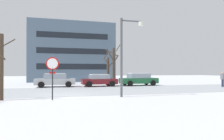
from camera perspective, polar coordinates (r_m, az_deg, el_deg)
ground_plane at (r=14.17m, az=-12.97°, el=-7.30°), size 120.00×120.00×0.00m
road_surface at (r=17.15m, az=-13.19°, el=-6.08°), size 80.00×8.00×0.00m
stop_sign at (r=11.94m, az=-17.21°, el=0.02°), size 0.75×0.14×2.55m
street_lamp at (r=13.01m, az=4.07°, el=6.36°), size 1.64×0.36×5.26m
parked_car_silver at (r=22.02m, az=-16.49°, el=-2.86°), size 4.28×2.24×1.48m
parked_car_maroon at (r=22.00m, az=-3.82°, el=-3.00°), size 4.03×2.16×1.37m
parked_car_green at (r=23.43m, az=7.88°, el=-2.70°), size 4.51×2.13×1.50m
pedestrian_crossing at (r=24.42m, az=29.92°, el=-2.08°), size 0.42×0.43×1.66m
tree_near_corner at (r=13.07m, az=-30.07°, el=1.32°), size 1.49×1.56×3.91m
tree_far_left at (r=26.29m, az=0.50°, el=1.83°), size 2.08×2.07×5.35m
tree_far_right at (r=25.21m, az=-1.14°, el=0.12°), size 1.62×1.73×4.35m
building_far_left at (r=35.59m, az=-11.66°, el=4.87°), size 13.87×8.84×9.94m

